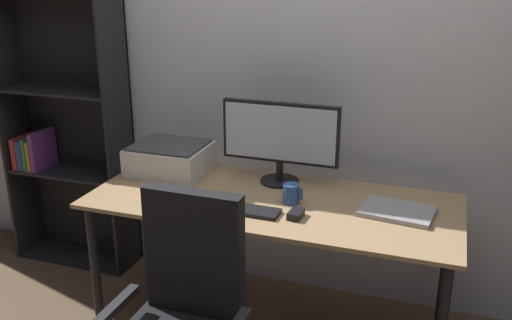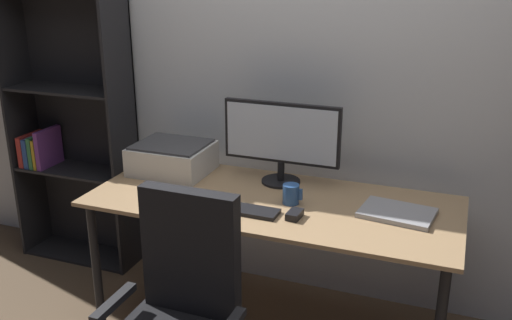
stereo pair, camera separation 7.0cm
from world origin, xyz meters
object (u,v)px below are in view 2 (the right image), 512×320
at_px(monitor, 281,137).
at_px(printer, 172,158).
at_px(mouse, 295,215).
at_px(bookshelf, 71,131).
at_px(desk, 272,214).
at_px(laptop, 397,213).
at_px(coffee_mug, 291,194).
at_px(keyboard, 247,210).

height_order(monitor, printer, monitor).
relative_size(mouse, bookshelf, 0.06).
relative_size(desk, laptop, 5.52).
bearing_deg(mouse, coffee_mug, 117.00).
xyz_separation_m(monitor, laptop, (0.62, -0.20, -0.23)).
height_order(keyboard, mouse, mouse).
relative_size(keyboard, bookshelf, 0.17).
distance_m(monitor, mouse, 0.49).
height_order(coffee_mug, bookshelf, bookshelf).
relative_size(printer, bookshelf, 0.24).
bearing_deg(printer, monitor, 5.54).
bearing_deg(mouse, monitor, 120.46).
bearing_deg(coffee_mug, desk, 173.73).
distance_m(keyboard, bookshelf, 1.49).
distance_m(desk, keyboard, 0.20).
xyz_separation_m(coffee_mug, printer, (-0.73, 0.18, 0.03)).
bearing_deg(bookshelf, laptop, -9.44).
bearing_deg(bookshelf, mouse, -18.28).
height_order(coffee_mug, printer, printer).
distance_m(laptop, printer, 1.22).
height_order(mouse, printer, printer).
height_order(desk, bookshelf, bookshelf).
height_order(monitor, bookshelf, bookshelf).
height_order(monitor, laptop, monitor).
bearing_deg(mouse, desk, 139.13).
height_order(laptop, bookshelf, bookshelf).
relative_size(monitor, printer, 1.51).
xyz_separation_m(mouse, bookshelf, (-1.60, 0.53, 0.07)).
xyz_separation_m(desk, monitor, (-0.03, 0.23, 0.32)).
height_order(coffee_mug, laptop, coffee_mug).
distance_m(coffee_mug, printer, 0.75).
distance_m(keyboard, mouse, 0.22).
bearing_deg(monitor, laptop, -17.57).
relative_size(keyboard, laptop, 0.91).
relative_size(desk, printer, 4.42).
height_order(keyboard, printer, printer).
relative_size(coffee_mug, printer, 0.24).
height_order(keyboard, laptop, laptop).
height_order(desk, mouse, mouse).
height_order(monitor, mouse, monitor).
bearing_deg(desk, keyboard, -108.43).
bearing_deg(keyboard, mouse, 5.54).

